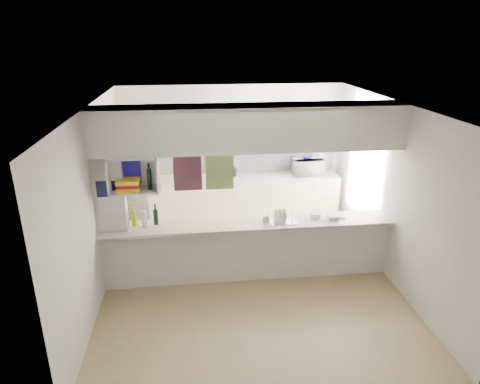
{
  "coord_description": "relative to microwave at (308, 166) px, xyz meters",
  "views": [
    {
      "loc": [
        -0.78,
        -5.56,
        3.49
      ],
      "look_at": [
        -0.07,
        0.5,
        1.21
      ],
      "focal_mm": 32.0,
      "sensor_mm": 36.0,
      "label": 1
    }
  ],
  "objects": [
    {
      "name": "floor",
      "position": [
        -1.42,
        -2.09,
        -1.08
      ],
      "size": [
        4.8,
        4.8,
        0.0
      ],
      "primitive_type": "plane",
      "color": "tan",
      "rests_on": "ground"
    },
    {
      "name": "ceiling",
      "position": [
        -1.42,
        -2.09,
        1.52
      ],
      "size": [
        4.8,
        4.8,
        0.0
      ],
      "primitive_type": "plane",
      "color": "white",
      "rests_on": "wall_back"
    },
    {
      "name": "wall_back",
      "position": [
        -1.42,
        0.31,
        0.22
      ],
      "size": [
        4.2,
        0.0,
        4.2
      ],
      "primitive_type": "plane",
      "rotation": [
        1.57,
        0.0,
        0.0
      ],
      "color": "silver",
      "rests_on": "floor"
    },
    {
      "name": "wall_left",
      "position": [
        -3.52,
        -2.09,
        0.22
      ],
      "size": [
        0.0,
        4.8,
        4.8
      ],
      "primitive_type": "plane",
      "rotation": [
        1.57,
        0.0,
        1.57
      ],
      "color": "silver",
      "rests_on": "floor"
    },
    {
      "name": "wall_right",
      "position": [
        0.68,
        -2.09,
        0.22
      ],
      "size": [
        0.0,
        4.8,
        4.8
      ],
      "primitive_type": "plane",
      "rotation": [
        1.57,
        0.0,
        -1.57
      ],
      "color": "silver",
      "rests_on": "floor"
    },
    {
      "name": "servery_partition",
      "position": [
        -1.6,
        -2.09,
        0.58
      ],
      "size": [
        4.2,
        0.5,
        2.6
      ],
      "color": "silver",
      "rests_on": "floor"
    },
    {
      "name": "cubby_shelf",
      "position": [
        -2.99,
        -2.15,
        0.63
      ],
      "size": [
        0.65,
        0.35,
        0.5
      ],
      "color": "white",
      "rests_on": "bulkhead"
    },
    {
      "name": "kitchen_run",
      "position": [
        -1.26,
        0.05,
        -0.25
      ],
      "size": [
        3.6,
        0.63,
        2.24
      ],
      "color": "beige",
      "rests_on": "floor"
    },
    {
      "name": "microwave",
      "position": [
        0.0,
        0.0,
        0.0
      ],
      "size": [
        0.59,
        0.42,
        0.31
      ],
      "primitive_type": "imported",
      "rotation": [
        0.0,
        0.0,
        3.21
      ],
      "color": "white",
      "rests_on": "bench_top"
    },
    {
      "name": "bowl",
      "position": [
        -0.03,
        0.02,
        0.18
      ],
      "size": [
        0.22,
        0.22,
        0.06
      ],
      "primitive_type": "imported",
      "color": "#1B0E9C",
      "rests_on": "microwave"
    },
    {
      "name": "dish_rack",
      "position": [
        -0.94,
        -2.12,
        -0.07
      ],
      "size": [
        0.42,
        0.33,
        0.21
      ],
      "rotation": [
        0.0,
        0.0,
        0.12
      ],
      "color": "silver",
      "rests_on": "breakfast_bar"
    },
    {
      "name": "cup",
      "position": [
        -1.19,
        -2.16,
        -0.1
      ],
      "size": [
        0.13,
        0.13,
        0.09
      ],
      "primitive_type": "imported",
      "rotation": [
        0.0,
        0.0,
        -0.18
      ],
      "color": "white",
      "rests_on": "dish_rack"
    },
    {
      "name": "wine_bottles",
      "position": [
        -2.97,
        -2.04,
        -0.03
      ],
      "size": [
        0.52,
        0.15,
        0.35
      ],
      "color": "black",
      "rests_on": "breakfast_bar"
    },
    {
      "name": "plastic_tubs",
      "position": [
        -0.33,
        -2.08,
        -0.12
      ],
      "size": [
        0.5,
        0.23,
        0.08
      ],
      "color": "silver",
      "rests_on": "breakfast_bar"
    },
    {
      "name": "utensil_jar",
      "position": [
        -1.43,
        0.06,
        -0.08
      ],
      "size": [
        0.11,
        0.11,
        0.15
      ],
      "primitive_type": "cylinder",
      "color": "black",
      "rests_on": "bench_top"
    },
    {
      "name": "knife_block",
      "position": [
        -1.62,
        0.09,
        -0.05
      ],
      "size": [
        0.12,
        0.1,
        0.21
      ],
      "primitive_type": "cube",
      "rotation": [
        0.0,
        0.0,
        -0.19
      ],
      "color": "brown",
      "rests_on": "bench_top"
    }
  ]
}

